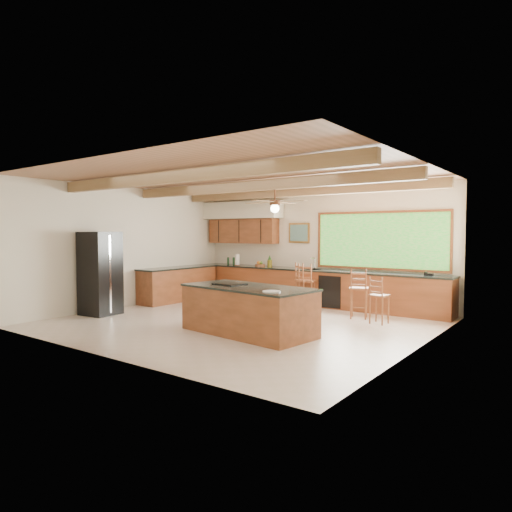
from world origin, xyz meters
The scene contains 9 objects.
ground centered at (0.00, 0.00, 0.00)m, with size 7.20×7.20×0.00m, color beige.
room_shell centered at (-0.17, 0.65, 2.21)m, with size 7.27×6.54×3.02m.
counter_run centered at (-0.82, 2.52, 0.46)m, with size 7.12×3.10×1.24m.
island centered at (0.73, -0.71, 0.44)m, with size 2.63×1.46×0.89m.
refrigerator centered at (-3.16, -1.15, 0.94)m, with size 0.80×0.78×1.88m.
bar_stool_a centered at (0.10, 2.39, 0.66)m, with size 0.53×0.54×1.12m.
bar_stool_b centered at (0.15, 2.39, 0.66)m, with size 0.47×0.47×1.11m.
bar_stool_c centered at (1.76, 1.85, 0.64)m, with size 0.50×0.50×1.09m.
bar_stool_d centered at (2.34, 1.55, 0.57)m, with size 0.37×0.37×0.96m.
Camera 1 is at (5.80, -7.34, 1.87)m, focal length 32.00 mm.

